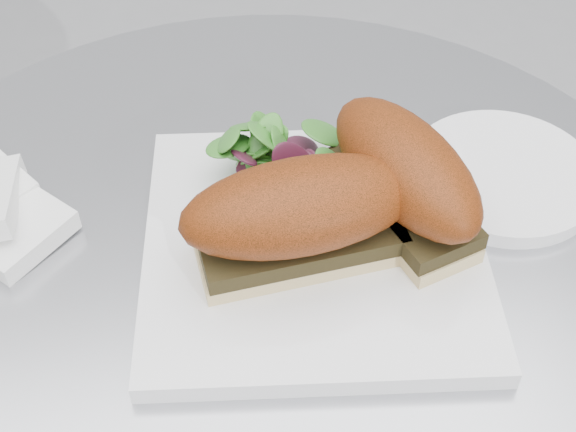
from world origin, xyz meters
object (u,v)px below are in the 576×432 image
at_px(sandwich_left, 301,215).
at_px(saucer, 503,175).
at_px(plate, 313,245).
at_px(sandwich_right, 404,175).

xyz_separation_m(sandwich_left, saucer, (0.19, 0.06, -0.05)).
distance_m(plate, sandwich_left, 0.05).
bearing_deg(sandwich_left, sandwich_right, 12.83).
height_order(plate, sandwich_left, sandwich_left).
relative_size(plate, sandwich_right, 1.46).
bearing_deg(saucer, sandwich_right, -160.04).
bearing_deg(plate, sandwich_left, -133.21).
distance_m(sandwich_left, sandwich_right, 0.09).
height_order(plate, saucer, plate).
bearing_deg(plate, sandwich_right, 9.15).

